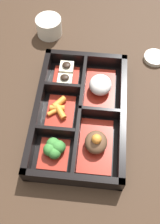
# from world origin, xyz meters

# --- Properties ---
(ground_plane) EXTENTS (3.00, 3.00, 0.00)m
(ground_plane) POSITION_xyz_m (0.00, 0.00, 0.00)
(ground_plane) COLOR #382619
(bento_base) EXTENTS (0.34, 0.21, 0.01)m
(bento_base) POSITION_xyz_m (0.00, 0.00, 0.01)
(bento_base) COLOR black
(bento_base) RESTS_ON ground_plane
(bento_rim) EXTENTS (0.34, 0.21, 0.05)m
(bento_rim) POSITION_xyz_m (-0.00, -0.00, 0.02)
(bento_rim) COLOR black
(bento_rim) RESTS_ON ground_plane
(bowl_rice) EXTENTS (0.13, 0.08, 0.04)m
(bowl_rice) POSITION_xyz_m (-0.08, 0.04, 0.03)
(bowl_rice) COLOR maroon
(bowl_rice) RESTS_ON bento_base
(bowl_stew) EXTENTS (0.13, 0.08, 0.05)m
(bowl_stew) POSITION_xyz_m (0.08, 0.04, 0.03)
(bowl_stew) COLOR maroon
(bowl_stew) RESTS_ON bento_base
(bowl_tofu) EXTENTS (0.07, 0.07, 0.04)m
(bowl_tofu) POSITION_xyz_m (-0.11, -0.05, 0.02)
(bowl_tofu) COLOR maroon
(bowl_tofu) RESTS_ON bento_base
(bowl_carrots) EXTENTS (0.10, 0.07, 0.02)m
(bowl_carrots) POSITION_xyz_m (-0.00, -0.05, 0.02)
(bowl_carrots) COLOR maroon
(bowl_carrots) RESTS_ON bento_base
(bowl_greens) EXTENTS (0.07, 0.07, 0.04)m
(bowl_greens) POSITION_xyz_m (0.10, -0.05, 0.03)
(bowl_greens) COLOR maroon
(bowl_greens) RESTS_ON bento_base
(tea_cup) EXTENTS (0.07, 0.07, 0.05)m
(tea_cup) POSITION_xyz_m (-0.28, -0.12, 0.03)
(tea_cup) COLOR beige
(tea_cup) RESTS_ON ground_plane
(sauce_dish) EXTENTS (0.06, 0.06, 0.01)m
(sauce_dish) POSITION_xyz_m (-0.21, 0.19, 0.01)
(sauce_dish) COLOR beige
(sauce_dish) RESTS_ON ground_plane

